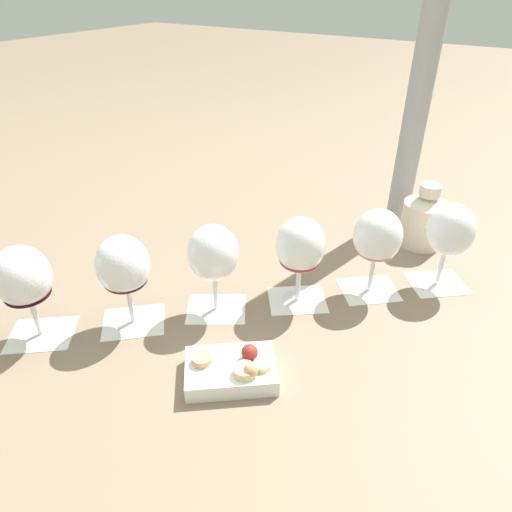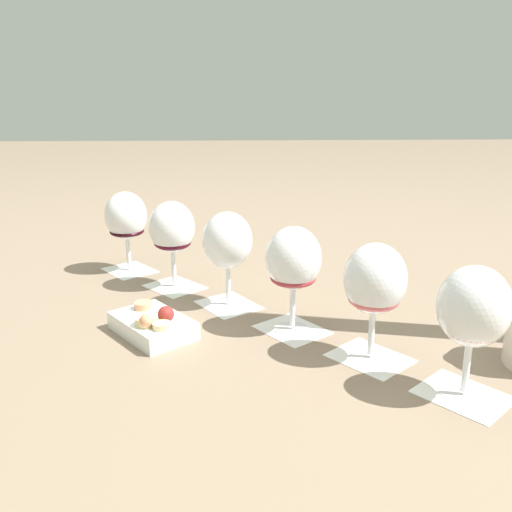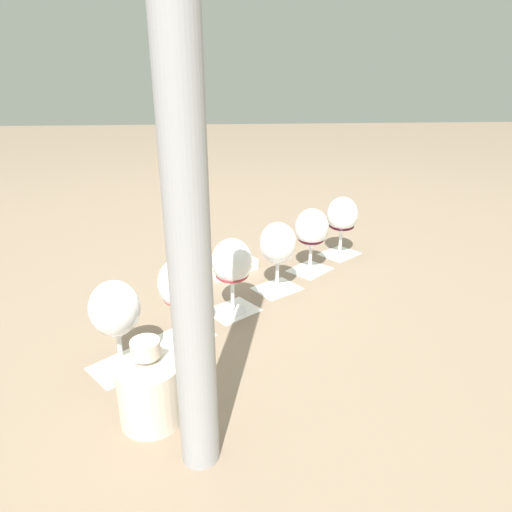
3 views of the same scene
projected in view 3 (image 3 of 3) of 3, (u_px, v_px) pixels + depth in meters
name	position (u px, v px, depth m)	size (l,w,h in m)	color
ground_plane	(257.00, 298.00, 1.17)	(8.00, 8.00, 0.00)	#7F6B56
tasting_card_0	(122.00, 366.00, 0.90)	(0.15, 0.15, 0.00)	white
tasting_card_1	(184.00, 337.00, 1.00)	(0.15, 0.15, 0.00)	white
tasting_card_2	(233.00, 310.00, 1.11)	(0.15, 0.14, 0.00)	white
tasting_card_3	(277.00, 288.00, 1.22)	(0.15, 0.14, 0.00)	white
tasting_card_4	(310.00, 270.00, 1.34)	(0.15, 0.15, 0.00)	white
tasting_card_5	(339.00, 254.00, 1.45)	(0.15, 0.14, 0.00)	white
wine_glass_0	(115.00, 312.00, 0.86)	(0.10, 0.10, 0.18)	white
wine_glass_1	(180.00, 286.00, 0.96)	(0.10, 0.10, 0.18)	white
wine_glass_2	(232.00, 264.00, 1.07)	(0.10, 0.10, 0.18)	white
wine_glass_3	(278.00, 246.00, 1.18)	(0.10, 0.10, 0.18)	white
wine_glass_4	(312.00, 230.00, 1.29)	(0.10, 0.10, 0.18)	white
wine_glass_5	(342.00, 217.00, 1.41)	(0.10, 0.10, 0.18)	white
ceramic_vase	(150.00, 386.00, 0.75)	(0.11, 0.11, 0.15)	beige
snack_dish	(228.00, 265.00, 1.33)	(0.18, 0.17, 0.06)	white
umbrella_pole	(188.00, 237.00, 0.56)	(0.06, 0.06, 0.71)	#99999E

